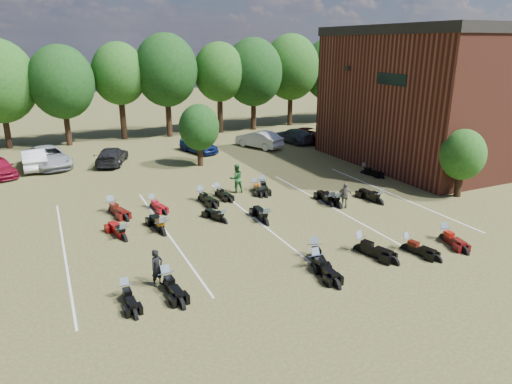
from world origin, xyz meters
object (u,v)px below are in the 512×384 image
person_green (236,178)px  person_grey (345,196)px  motorcycle_7 (124,240)px  motorcycle_14 (112,212)px  person_black (157,268)px  car_4 (199,145)px  motorcycle_0 (126,298)px  motorcycle_3 (316,269)px

person_green → person_grey: bearing=131.8°
motorcycle_7 → motorcycle_14: motorcycle_14 is taller
motorcycle_7 → person_black: bearing=82.4°
person_green → car_4: bearing=-95.1°
person_green → person_black: bearing=53.8°
motorcycle_0 → motorcycle_3: bearing=-10.3°
person_green → motorcycle_0: (-8.98, -10.31, -0.96)m
person_black → motorcycle_3: 6.82m
person_black → car_4: bearing=40.3°
motorcycle_3 → car_4: bearing=87.2°
motorcycle_0 → motorcycle_14: size_ratio=0.84×
car_4 → person_black: 23.78m
motorcycle_0 → motorcycle_7: bearing=78.6°
person_green → motorcycle_0: person_green is taller
car_4 → person_grey: 17.97m
person_grey → motorcycle_0: (-13.67, -4.78, -0.78)m
person_grey → motorcycle_14: (-12.74, 5.21, -0.78)m
car_4 → motorcycle_14: (-9.46, -12.46, -0.73)m
motorcycle_3 → motorcycle_14: bearing=125.5°
motorcycle_7 → motorcycle_0: bearing=68.2°
motorcycle_0 → person_green: bearing=46.4°
person_black → motorcycle_7: person_black is taller
person_green → motorcycle_3: person_green is taller
person_black → person_grey: size_ratio=1.00×
motorcycle_3 → motorcycle_0: bearing=175.4°
person_green → motorcycle_3: bearing=86.4°
person_green → motorcycle_3: 11.48m
person_green → motorcycle_3: (-1.01, -11.39, -0.96)m
motorcycle_0 → motorcycle_7: 5.68m
motorcycle_7 → motorcycle_14: size_ratio=0.98×
person_black → motorcycle_14: size_ratio=0.64×
car_4 → motorcycle_0: 24.75m
car_4 → motorcycle_7: car_4 is taller
person_green → motorcycle_14: (-8.05, -0.32, -0.96)m
motorcycle_0 → motorcycle_7: size_ratio=0.85×
car_4 → motorcycle_0: (-10.39, -22.45, -0.73)m
motorcycle_14 → car_4: bearing=36.2°
person_grey → motorcycle_0: 14.51m
car_4 → motorcycle_3: size_ratio=1.82×
person_black → motorcycle_3: size_ratio=0.66×
person_green → person_grey: (4.69, -5.53, -0.18)m
car_4 → person_black: (-9.03, -22.00, 0.05)m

